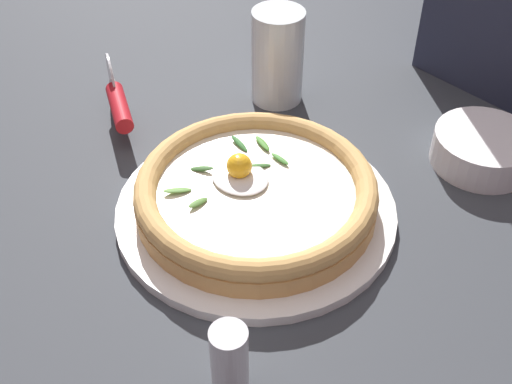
{
  "coord_description": "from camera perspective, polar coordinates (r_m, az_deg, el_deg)",
  "views": [
    {
      "loc": [
        0.37,
        -0.34,
        0.49
      ],
      "look_at": [
        0.01,
        0.03,
        0.03
      ],
      "focal_mm": 45.68,
      "sensor_mm": 36.0,
      "label": 1
    }
  ],
  "objects": [
    {
      "name": "ground_plane",
      "position": [
        0.72,
        -2.41,
        -3.52
      ],
      "size": [
        2.4,
        2.4,
        0.03
      ],
      "primitive_type": "cube",
      "color": "#35393F",
      "rests_on": "ground"
    },
    {
      "name": "drinking_glass",
      "position": [
        0.87,
        1.88,
        11.25
      ],
      "size": [
        0.07,
        0.07,
        0.13
      ],
      "color": "silver",
      "rests_on": "ground"
    },
    {
      "name": "pizza",
      "position": [
        0.7,
        -0.02,
        0.0
      ],
      "size": [
        0.26,
        0.26,
        0.05
      ],
      "color": "tan",
      "rests_on": "pizza_plate"
    },
    {
      "name": "side_bowl",
      "position": [
        0.82,
        19.27,
        3.58
      ],
      "size": [
        0.12,
        0.12,
        0.04
      ],
      "primitive_type": "cylinder",
      "color": "white",
      "rests_on": "ground"
    },
    {
      "name": "pizza_plate",
      "position": [
        0.71,
        0.0,
        -1.56
      ],
      "size": [
        0.3,
        0.3,
        0.01
      ],
      "primitive_type": "cylinder",
      "color": "white",
      "rests_on": "ground"
    },
    {
      "name": "pepper_shaker",
      "position": [
        0.55,
        -2.34,
        -14.57
      ],
      "size": [
        0.03,
        0.03,
        0.08
      ],
      "primitive_type": "cylinder",
      "color": "silver",
      "rests_on": "ground"
    },
    {
      "name": "pizza_cutter",
      "position": [
        0.85,
        -12.06,
        7.93
      ],
      "size": [
        0.13,
        0.08,
        0.07
      ],
      "color": "silver",
      "rests_on": "ground"
    }
  ]
}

